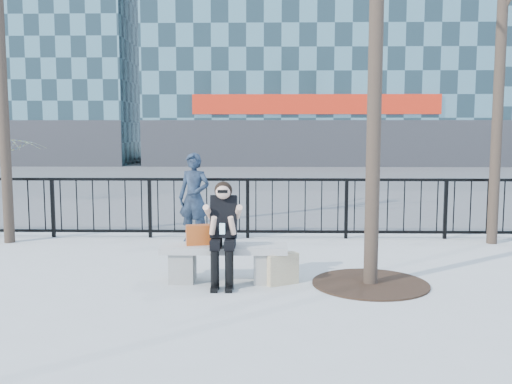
{
  "coord_description": "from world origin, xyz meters",
  "views": [
    {
      "loc": [
        0.58,
        -7.32,
        2.02
      ],
      "look_at": [
        0.4,
        0.8,
        1.1
      ],
      "focal_mm": 40.0,
      "sensor_mm": 36.0,
      "label": 1
    }
  ],
  "objects": [
    {
      "name": "ground",
      "position": [
        0.0,
        0.0,
        0.0
      ],
      "size": [
        120.0,
        120.0,
        0.0
      ],
      "primitive_type": "plane",
      "color": "#A1A29C",
      "rests_on": "ground"
    },
    {
      "name": "street_surface",
      "position": [
        0.0,
        15.0,
        0.0
      ],
      "size": [
        60.0,
        23.0,
        0.01
      ],
      "primitive_type": "cube",
      "color": "#474747",
      "rests_on": "ground"
    },
    {
      "name": "railing",
      "position": [
        0.0,
        3.0,
        0.55
      ],
      "size": [
        14.0,
        0.06,
        1.1
      ],
      "color": "black",
      "rests_on": "ground"
    },
    {
      "name": "tree_grate",
      "position": [
        1.9,
        -0.1,
        0.01
      ],
      "size": [
        1.5,
        1.5,
        0.02
      ],
      "primitive_type": "cylinder",
      "color": "black",
      "rests_on": "ground"
    },
    {
      "name": "bench_main",
      "position": [
        0.0,
        0.0,
        0.3
      ],
      "size": [
        1.65,
        0.46,
        0.49
      ],
      "color": "gray",
      "rests_on": "ground"
    },
    {
      "name": "seated_woman",
      "position": [
        0.0,
        -0.16,
        0.67
      ],
      "size": [
        0.5,
        0.64,
        1.34
      ],
      "color": "black",
      "rests_on": "ground"
    },
    {
      "name": "handbag",
      "position": [
        -0.34,
        0.02,
        0.62
      ],
      "size": [
        0.34,
        0.22,
        0.26
      ],
      "primitive_type": "cube",
      "rotation": [
        0.0,
        0.0,
        0.23
      ],
      "color": "#AF4515",
      "rests_on": "bench_main"
    },
    {
      "name": "shopping_bag",
      "position": [
        0.76,
        -0.1,
        0.2
      ],
      "size": [
        0.45,
        0.34,
        0.4
      ],
      "primitive_type": "cube",
      "rotation": [
        0.0,
        0.0,
        0.5
      ],
      "color": "beige",
      "rests_on": "ground"
    },
    {
      "name": "standing_man",
      "position": [
        -0.73,
        2.6,
        0.79
      ],
      "size": [
        0.67,
        0.54,
        1.58
      ],
      "primitive_type": "imported",
      "rotation": [
        0.0,
        0.0,
        -0.31
      ],
      "color": "black",
      "rests_on": "ground"
    },
    {
      "name": "vendor_umbrella",
      "position": [
        -6.27,
        7.42,
        0.91
      ],
      "size": [
        2.61,
        2.64,
        1.81
      ],
      "primitive_type": "imported",
      "rotation": [
        0.0,
        0.0,
        -0.41
      ],
      "color": "yellow",
      "rests_on": "ground"
    }
  ]
}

